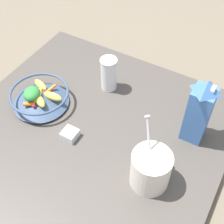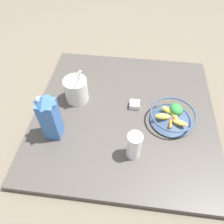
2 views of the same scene
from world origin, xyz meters
name	(u,v)px [view 1 (image 1 of 2)]	position (x,y,z in m)	size (l,w,h in m)	color
ground_plane	(89,140)	(0.00, 0.00, 0.00)	(6.00, 6.00, 0.00)	#665B4C
countertop	(89,137)	(0.00, 0.00, 0.02)	(0.98, 0.98, 0.04)	#47423D
fruit_bowl	(40,97)	(0.03, 0.25, 0.08)	(0.24, 0.24, 0.09)	#384C6B
milk_carton	(199,111)	(0.19, -0.34, 0.18)	(0.08, 0.08, 0.27)	#3D6BB2
yogurt_tub	(151,168)	(-0.06, -0.28, 0.12)	(0.13, 0.13, 0.25)	silver
drinking_cup	(109,73)	(0.26, 0.06, 0.12)	(0.07, 0.07, 0.15)	white
spice_jar	(70,134)	(-0.04, 0.05, 0.05)	(0.06, 0.06, 0.03)	silver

